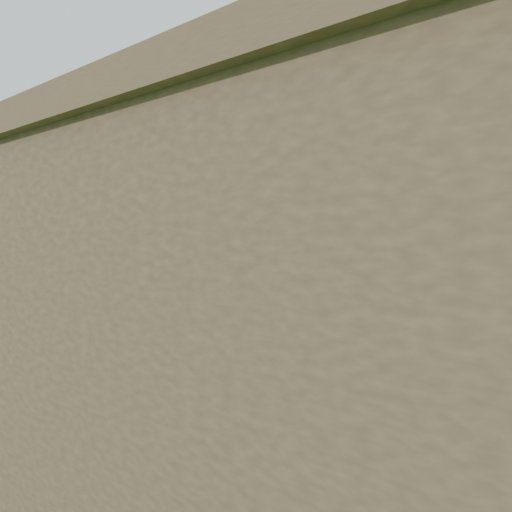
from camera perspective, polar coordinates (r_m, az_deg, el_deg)
name	(u,v)px	position (r m, az deg, el deg)	size (l,w,h in m)	color
ground	(92,403)	(17.48, -19.84, -16.95)	(160.00, 160.00, 0.00)	#27591E
sand_beach	(364,318)	(34.27, 13.39, -7.52)	(72.00, 20.00, 0.02)	tan
ocean	(491,278)	(76.27, 27.31, -2.46)	(160.00, 68.00, 0.02)	slate
chainlink_fence	(212,354)	(20.99, -5.54, -12.05)	(36.20, 0.20, 1.25)	brown
picnic_table	(265,396)	(16.10, 1.17, -17.08)	(1.78, 1.35, 0.75)	brown
octopus_kite	(310,114)	(24.86, 6.83, 17.24)	(3.53, 2.49, 7.26)	orange
kite_white	(339,69)	(33.88, 10.38, 21.96)	(1.17, 0.70, 2.95)	white
kite_purple	(276,22)	(35.06, 2.54, 27.19)	(1.15, 0.70, 3.43)	#56309C
kite_red	(366,21)	(29.67, 13.58, 26.63)	(1.04, 0.70, 2.24)	#C74023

